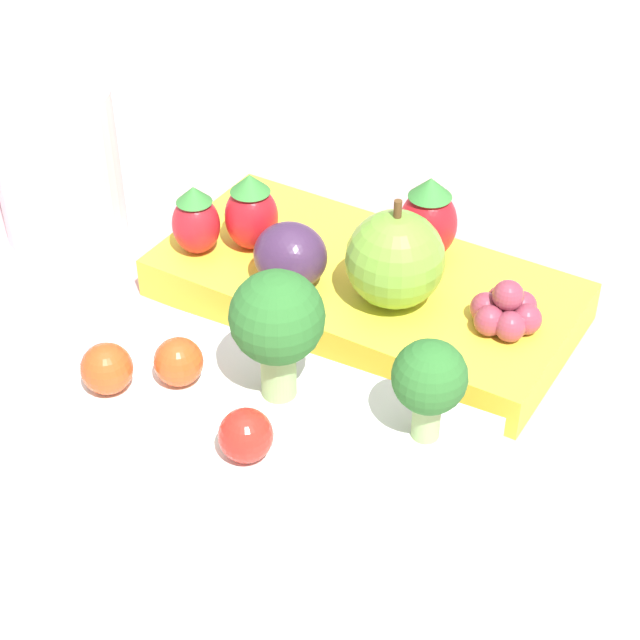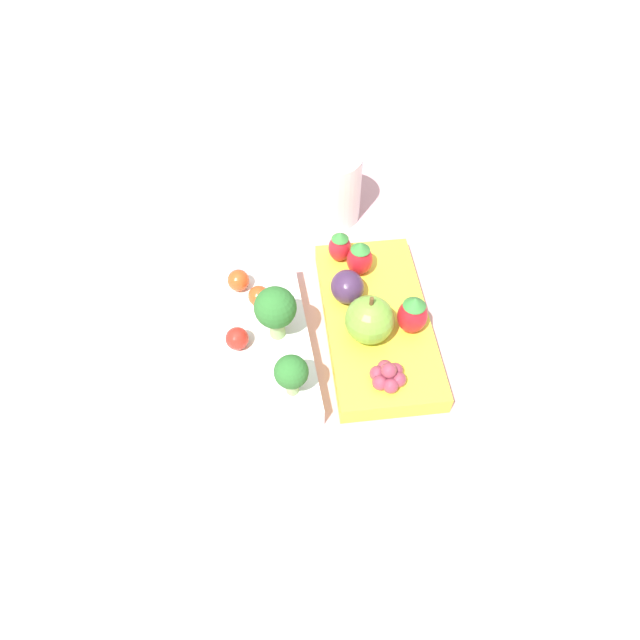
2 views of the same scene
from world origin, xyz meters
name	(u,v)px [view 1 (image 1 of 2)]	position (x,y,z in m)	size (l,w,h in m)	color
ground_plane	(310,377)	(0.00, 0.00, 0.00)	(4.00, 4.00, 0.00)	#C6939E
bento_box_savoury	(265,440)	(-0.01, 0.06, 0.01)	(0.19, 0.10, 0.03)	white
bento_box_fruit	(366,290)	(0.00, -0.06, 0.01)	(0.22, 0.12, 0.02)	yellow
broccoli_floret_0	(277,322)	(-0.01, 0.04, 0.06)	(0.04, 0.04, 0.06)	#93B770
broccoli_floret_1	(429,380)	(-0.07, 0.04, 0.06)	(0.03, 0.03, 0.05)	#93B770
cherry_tomato_0	(179,362)	(0.04, 0.05, 0.04)	(0.02, 0.02, 0.02)	#DB4C1E
cherry_tomato_1	(246,435)	(-0.01, 0.08, 0.04)	(0.02, 0.02, 0.02)	red
cherry_tomato_2	(107,369)	(0.06, 0.07, 0.04)	(0.02, 0.02, 0.02)	#DB4C1E
apple	(395,259)	(-0.02, -0.05, 0.05)	(0.05, 0.05, 0.06)	#70A838
strawberry_0	(251,212)	(0.06, -0.06, 0.04)	(0.03, 0.03, 0.04)	red
strawberry_1	(196,221)	(0.09, -0.04, 0.04)	(0.03, 0.03, 0.04)	red
strawberry_2	(428,219)	(-0.02, -0.09, 0.04)	(0.03, 0.03, 0.05)	red
plum	(290,256)	(0.03, -0.04, 0.04)	(0.04, 0.03, 0.03)	#42284C
grape_cluster	(506,311)	(-0.08, -0.05, 0.03)	(0.04, 0.03, 0.03)	#93384C
drinking_cup	(58,164)	(0.19, -0.05, 0.04)	(0.07, 0.07, 0.09)	white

